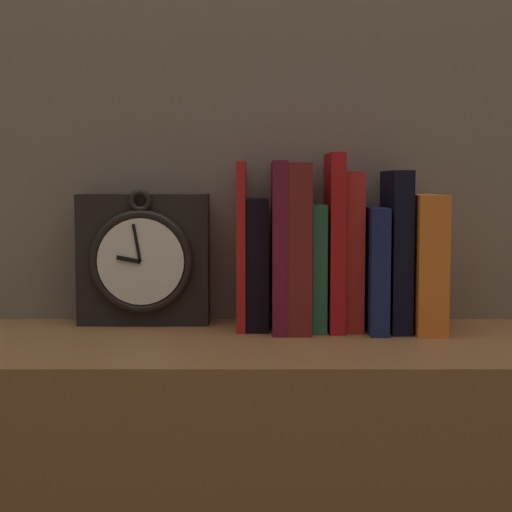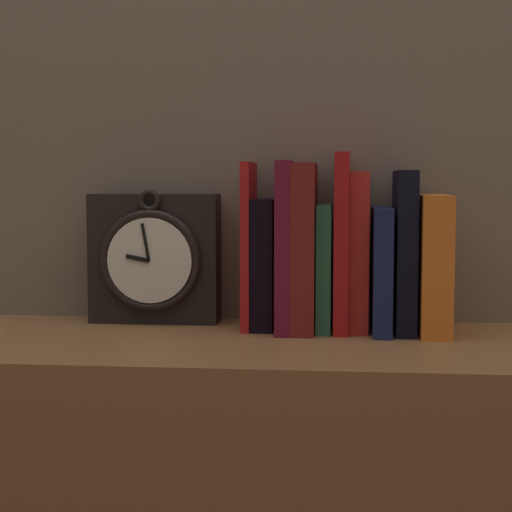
{
  "view_description": "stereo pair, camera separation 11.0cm",
  "coord_description": "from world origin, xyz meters",
  "px_view_note": "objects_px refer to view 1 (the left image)",
  "views": [
    {
      "loc": [
        0.0,
        -1.1,
        1.05
      ],
      "look_at": [
        0.0,
        0.0,
        0.96
      ],
      "focal_mm": 60.0,
      "sensor_mm": 36.0,
      "label": 1
    },
    {
      "loc": [
        0.11,
        -1.09,
        1.05
      ],
      "look_at": [
        0.0,
        0.0,
        0.96
      ],
      "focal_mm": 60.0,
      "sensor_mm": 36.0,
      "label": 2
    }
  ],
  "objects_px": {
    "clock": "(144,259)",
    "book_slot4_green": "(317,266)",
    "book_slot7_navy": "(374,268)",
    "book_slot5_red": "(334,241)",
    "book_slot0_red": "(242,245)",
    "book_slot2_maroon": "(279,246)",
    "book_slot3_maroon": "(298,247)",
    "book_slot9_orange": "(424,262)",
    "book_slot1_black": "(258,263)",
    "book_slot8_black": "(396,250)",
    "book_slot6_red": "(350,250)"
  },
  "relations": [
    {
      "from": "book_slot2_maroon",
      "to": "book_slot6_red",
      "type": "bearing_deg",
      "value": 7.05
    },
    {
      "from": "book_slot7_navy",
      "to": "book_slot4_green",
      "type": "bearing_deg",
      "value": 171.76
    },
    {
      "from": "book_slot0_red",
      "to": "book_slot4_green",
      "type": "xyz_separation_m",
      "value": [
        0.11,
        -0.0,
        -0.03
      ]
    },
    {
      "from": "clock",
      "to": "book_slot4_green",
      "type": "bearing_deg",
      "value": -6.55
    },
    {
      "from": "book_slot6_red",
      "to": "book_slot7_navy",
      "type": "relative_size",
      "value": 1.28
    },
    {
      "from": "clock",
      "to": "book_slot8_black",
      "type": "xyz_separation_m",
      "value": [
        0.36,
        -0.03,
        0.02
      ]
    },
    {
      "from": "book_slot3_maroon",
      "to": "book_slot7_navy",
      "type": "xyz_separation_m",
      "value": [
        0.11,
        -0.0,
        -0.03
      ]
    },
    {
      "from": "book_slot0_red",
      "to": "book_slot3_maroon",
      "type": "distance_m",
      "value": 0.08
    },
    {
      "from": "clock",
      "to": "book_slot1_black",
      "type": "bearing_deg",
      "value": -8.28
    },
    {
      "from": "book_slot0_red",
      "to": "book_slot8_black",
      "type": "xyz_separation_m",
      "value": [
        0.22,
        -0.01,
        -0.01
      ]
    },
    {
      "from": "book_slot9_orange",
      "to": "clock",
      "type": "bearing_deg",
      "value": 174.06
    },
    {
      "from": "book_slot5_red",
      "to": "book_slot8_black",
      "type": "xyz_separation_m",
      "value": [
        0.09,
        -0.0,
        -0.01
      ]
    },
    {
      "from": "book_slot4_green",
      "to": "book_slot7_navy",
      "type": "bearing_deg",
      "value": -8.24
    },
    {
      "from": "book_slot4_green",
      "to": "book_slot9_orange",
      "type": "bearing_deg",
      "value": -4.91
    },
    {
      "from": "book_slot4_green",
      "to": "book_slot6_red",
      "type": "bearing_deg",
      "value": 3.23
    },
    {
      "from": "book_slot4_green",
      "to": "book_slot8_black",
      "type": "bearing_deg",
      "value": -2.92
    },
    {
      "from": "book_slot0_red",
      "to": "book_slot7_navy",
      "type": "xyz_separation_m",
      "value": [
        0.18,
        -0.01,
        -0.03
      ]
    },
    {
      "from": "book_slot1_black",
      "to": "clock",
      "type": "bearing_deg",
      "value": 171.72
    },
    {
      "from": "book_slot5_red",
      "to": "book_slot9_orange",
      "type": "xyz_separation_m",
      "value": [
        0.12,
        -0.01,
        -0.03
      ]
    },
    {
      "from": "clock",
      "to": "book_slot0_red",
      "type": "bearing_deg",
      "value": -10.13
    },
    {
      "from": "book_slot9_orange",
      "to": "book_slot3_maroon",
      "type": "bearing_deg",
      "value": 178.95
    },
    {
      "from": "book_slot0_red",
      "to": "book_slot7_navy",
      "type": "distance_m",
      "value": 0.19
    },
    {
      "from": "book_slot1_black",
      "to": "book_slot4_green",
      "type": "relative_size",
      "value": 1.04
    },
    {
      "from": "book_slot1_black",
      "to": "book_slot4_green",
      "type": "distance_m",
      "value": 0.08
    },
    {
      "from": "book_slot7_navy",
      "to": "clock",
      "type": "bearing_deg",
      "value": 173.04
    },
    {
      "from": "book_slot1_black",
      "to": "book_slot7_navy",
      "type": "xyz_separation_m",
      "value": [
        0.16,
        -0.02,
        -0.01
      ]
    },
    {
      "from": "clock",
      "to": "book_slot6_red",
      "type": "bearing_deg",
      "value": -5.0
    },
    {
      "from": "book_slot1_black",
      "to": "book_slot9_orange",
      "type": "distance_m",
      "value": 0.23
    },
    {
      "from": "book_slot5_red",
      "to": "clock",
      "type": "bearing_deg",
      "value": 173.39
    },
    {
      "from": "book_slot9_orange",
      "to": "book_slot4_green",
      "type": "bearing_deg",
      "value": 175.09
    },
    {
      "from": "book_slot5_red",
      "to": "book_slot9_orange",
      "type": "relative_size",
      "value": 1.3
    },
    {
      "from": "book_slot5_red",
      "to": "book_slot9_orange",
      "type": "bearing_deg",
      "value": -4.47
    },
    {
      "from": "book_slot2_maroon",
      "to": "book_slot3_maroon",
      "type": "height_order",
      "value": "book_slot2_maroon"
    },
    {
      "from": "book_slot2_maroon",
      "to": "book_slot9_orange",
      "type": "xyz_separation_m",
      "value": [
        0.2,
        -0.0,
        -0.02
      ]
    },
    {
      "from": "clock",
      "to": "book_slot0_red",
      "type": "relative_size",
      "value": 0.84
    },
    {
      "from": "book_slot7_navy",
      "to": "book_slot5_red",
      "type": "bearing_deg",
      "value": 171.33
    },
    {
      "from": "book_slot8_black",
      "to": "book_slot7_navy",
      "type": "bearing_deg",
      "value": -169.69
    },
    {
      "from": "book_slot3_maroon",
      "to": "book_slot6_red",
      "type": "relative_size",
      "value": 1.05
    },
    {
      "from": "book_slot1_black",
      "to": "book_slot4_green",
      "type": "bearing_deg",
      "value": -3.1
    },
    {
      "from": "book_slot3_maroon",
      "to": "book_slot0_red",
      "type": "bearing_deg",
      "value": 170.87
    },
    {
      "from": "clock",
      "to": "book_slot4_green",
      "type": "height_order",
      "value": "clock"
    },
    {
      "from": "book_slot3_maroon",
      "to": "book_slot4_green",
      "type": "height_order",
      "value": "book_slot3_maroon"
    },
    {
      "from": "clock",
      "to": "book_slot3_maroon",
      "type": "relative_size",
      "value": 0.85
    },
    {
      "from": "clock",
      "to": "book_slot5_red",
      "type": "height_order",
      "value": "book_slot5_red"
    },
    {
      "from": "book_slot5_red",
      "to": "book_slot6_red",
      "type": "bearing_deg",
      "value": 13.35
    },
    {
      "from": "book_slot1_black",
      "to": "book_slot5_red",
      "type": "bearing_deg",
      "value": -4.01
    },
    {
      "from": "book_slot2_maroon",
      "to": "book_slot8_black",
      "type": "xyz_separation_m",
      "value": [
        0.16,
        0.0,
        -0.01
      ]
    },
    {
      "from": "book_slot7_navy",
      "to": "book_slot8_black",
      "type": "bearing_deg",
      "value": 10.31
    },
    {
      "from": "book_slot3_maroon",
      "to": "book_slot7_navy",
      "type": "height_order",
      "value": "book_slot3_maroon"
    },
    {
      "from": "book_slot6_red",
      "to": "book_slot7_navy",
      "type": "height_order",
      "value": "book_slot6_red"
    }
  ]
}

